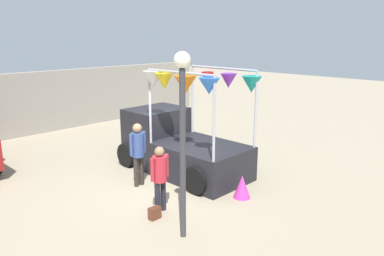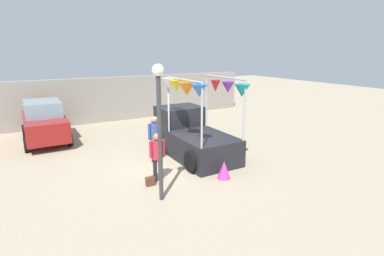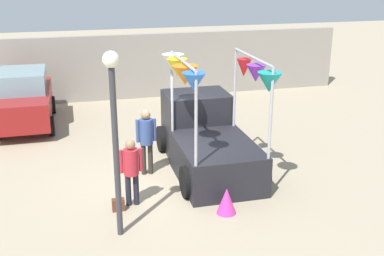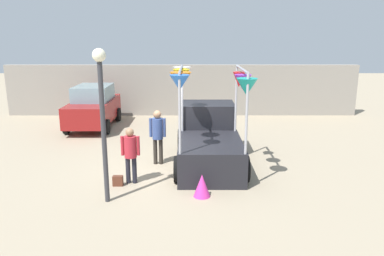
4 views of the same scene
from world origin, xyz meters
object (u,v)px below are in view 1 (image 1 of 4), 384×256
Objects in this scene: person_customer at (160,173)px; person_vendor at (138,148)px; street_lamp at (182,120)px; handbag at (155,213)px; vendor_truck at (177,141)px; folded_kite_bundle_magenta at (242,187)px.

person_vendor reaches higher than person_customer.
person_customer is 1.99m from street_lamp.
street_lamp is (-0.07, -1.00, 2.35)m from handbag.
vendor_truck is at bearing 37.39° from handbag.
person_vendor is 6.32× the size of handbag.
street_lamp reaches higher than folded_kite_bundle_magenta.
vendor_truck is at bearing 5.75° from person_vendor.
person_customer is 0.90× the size of person_vendor.
vendor_truck is 2.58× the size of person_customer.
vendor_truck is 4.30m from street_lamp.
person_vendor is at bearing 62.09° from handbag.
street_lamp reaches higher than handbag.
person_vendor is 2.98m from folded_kite_bundle_magenta.
person_vendor reaches higher than handbag.
person_customer reaches higher than handbag.
folded_kite_bundle_magenta is (2.32, -0.72, 0.16)m from handbag.
folded_kite_bundle_magenta is at bearing -61.88° from person_vendor.
vendor_truck reaches higher than person_vendor.
street_lamp reaches higher than person_customer.
vendor_truck is 3.36m from handbag.
person_customer is (-2.24, -1.78, 0.05)m from vendor_truck.
person_vendor is 0.47× the size of street_lamp.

